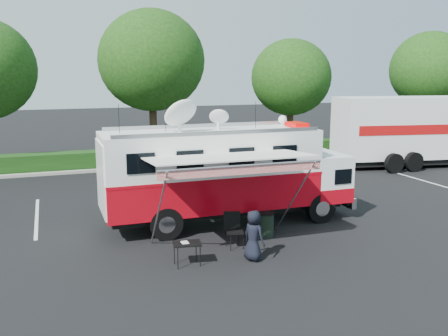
% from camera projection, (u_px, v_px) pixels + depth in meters
% --- Properties ---
extents(ground_plane, '(120.00, 120.00, 0.00)m').
position_uv_depth(ground_plane, '(229.00, 222.00, 17.87)').
color(ground_plane, black).
rests_on(ground_plane, ground).
extents(back_border, '(60.00, 6.14, 8.87)m').
position_uv_depth(back_border, '(172.00, 77.00, 29.23)').
color(back_border, '#9E998E').
rests_on(back_border, ground_plane).
extents(stall_lines, '(24.12, 5.50, 0.01)m').
position_uv_depth(stall_lines, '(192.00, 203.00, 20.48)').
color(stall_lines, silver).
rests_on(stall_lines, ground_plane).
extents(command_truck, '(8.90, 2.45, 4.27)m').
position_uv_depth(command_truck, '(227.00, 173.00, 17.50)').
color(command_truck, black).
rests_on(command_truck, ground_plane).
extents(awning, '(4.86, 2.52, 2.93)m').
position_uv_depth(awning, '(231.00, 160.00, 14.71)').
color(awning, white).
rests_on(awning, ground_plane).
extents(person, '(0.72, 0.84, 1.47)m').
position_uv_depth(person, '(253.00, 260.00, 14.31)').
color(person, black).
rests_on(person, ground_plane).
extents(folding_table, '(0.85, 0.66, 0.66)m').
position_uv_depth(folding_table, '(187.00, 244.00, 13.81)').
color(folding_table, black).
rests_on(folding_table, ground_plane).
extents(folding_chair, '(0.63, 0.66, 1.08)m').
position_uv_depth(folding_chair, '(233.00, 226.00, 15.32)').
color(folding_chair, black).
rests_on(folding_chair, ground_plane).
extents(trash_bin, '(0.53, 0.53, 0.80)m').
position_uv_depth(trash_bin, '(266.00, 225.00, 16.29)').
color(trash_bin, black).
rests_on(trash_bin, ground_plane).
extents(semi_trailer, '(12.97, 4.75, 3.92)m').
position_uv_depth(semi_trailer, '(444.00, 129.00, 28.64)').
color(semi_trailer, white).
rests_on(semi_trailer, ground_plane).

